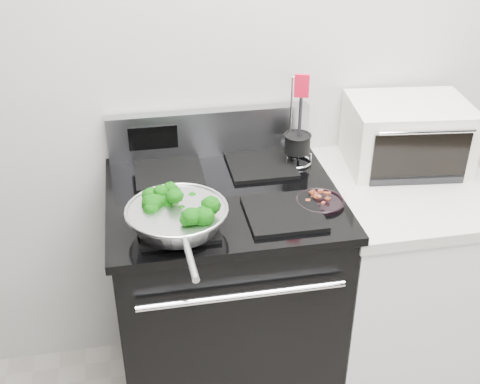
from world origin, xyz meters
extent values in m
cube|color=silver|center=(0.00, 1.75, 1.35)|extent=(4.00, 0.02, 2.70)
cube|color=black|center=(-0.30, 1.41, 0.46)|extent=(0.76, 0.66, 0.92)
cube|color=black|center=(-0.30, 1.41, 0.94)|extent=(0.79, 0.69, 0.03)
cube|color=#99999E|center=(-0.30, 1.72, 1.04)|extent=(0.76, 0.05, 0.18)
cube|color=black|center=(-0.47, 1.24, 0.96)|extent=(0.24, 0.24, 0.01)
cube|color=black|center=(-0.13, 1.24, 0.96)|extent=(0.24, 0.24, 0.01)
cube|color=black|center=(-0.47, 1.58, 0.96)|extent=(0.24, 0.24, 0.01)
cube|color=black|center=(-0.13, 1.58, 0.96)|extent=(0.24, 0.24, 0.01)
cube|color=white|center=(0.39, 1.41, 0.44)|extent=(0.60, 0.66, 0.88)
cube|color=beige|center=(0.39, 1.41, 0.90)|extent=(0.62, 0.68, 0.04)
torus|color=silver|center=(-0.47, 1.22, 1.03)|extent=(0.32, 0.32, 0.01)
cylinder|color=silver|center=(-0.46, 0.97, 1.02)|extent=(0.03, 0.19, 0.02)
cylinder|color=black|center=(0.01, 1.29, 0.95)|extent=(0.16, 0.16, 0.01)
cylinder|color=black|center=(0.01, 1.58, 1.03)|extent=(0.09, 0.09, 0.07)
cylinder|color=black|center=(0.01, 1.58, 1.11)|extent=(0.02, 0.02, 0.21)
cube|color=red|center=(0.01, 1.58, 1.26)|extent=(0.05, 0.03, 0.09)
cube|color=silver|center=(0.42, 1.56, 1.04)|extent=(0.46, 0.37, 0.25)
cube|color=black|center=(0.42, 1.39, 1.03)|extent=(0.34, 0.05, 0.17)
camera|label=1|loc=(-0.57, -0.34, 1.99)|focal=45.00mm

